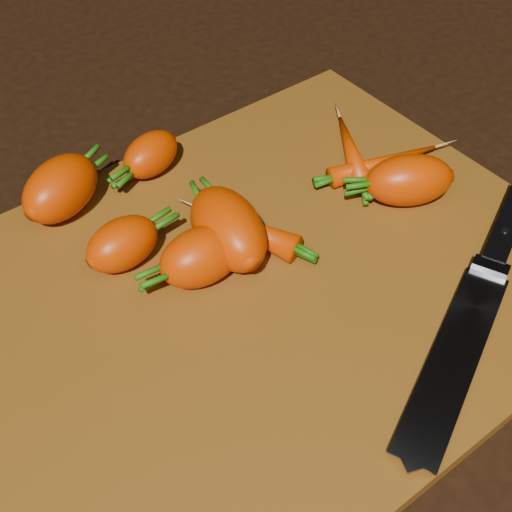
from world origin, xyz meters
TOP-DOWN VIEW (x-y plane):
  - ground at (0.00, 0.00)m, footprint 2.00×2.00m
  - cutting_board at (0.00, 0.00)m, footprint 0.50×0.40m
  - carrot_0 at (-0.09, 0.17)m, footprint 0.09×0.08m
  - carrot_1 at (-0.04, 0.03)m, footprint 0.07×0.05m
  - carrot_2 at (-0.00, 0.04)m, footprint 0.07×0.10m
  - carrot_3 at (0.00, 0.17)m, footprint 0.07×0.05m
  - carrot_4 at (-0.08, 0.08)m, footprint 0.07×0.05m
  - carrot_5 at (0.16, -0.00)m, footprint 0.09×0.08m
  - carrot_6 at (0.16, 0.07)m, footprint 0.07×0.10m
  - carrot_7 at (0.17, 0.04)m, footprint 0.11×0.04m
  - carrot_8 at (0.02, 0.04)m, footprint 0.06×0.10m
  - knife at (0.07, -0.14)m, footprint 0.28×0.15m

SIDE VIEW (x-z plane):
  - ground at x=0.00m, z-range -0.01..0.00m
  - cutting_board at x=0.00m, z-range 0.00..0.01m
  - knife at x=0.07m, z-range 0.01..0.03m
  - carrot_7 at x=0.17m, z-range 0.01..0.03m
  - carrot_6 at x=0.16m, z-range 0.01..0.03m
  - carrot_8 at x=0.02m, z-range 0.01..0.04m
  - carrot_3 at x=0.00m, z-range 0.01..0.05m
  - carrot_4 at x=-0.08m, z-range 0.01..0.05m
  - carrot_5 at x=0.16m, z-range 0.01..0.06m
  - carrot_1 at x=-0.04m, z-range 0.01..0.06m
  - carrot_0 at x=-0.09m, z-range 0.01..0.06m
  - carrot_2 at x=0.00m, z-range 0.01..0.07m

